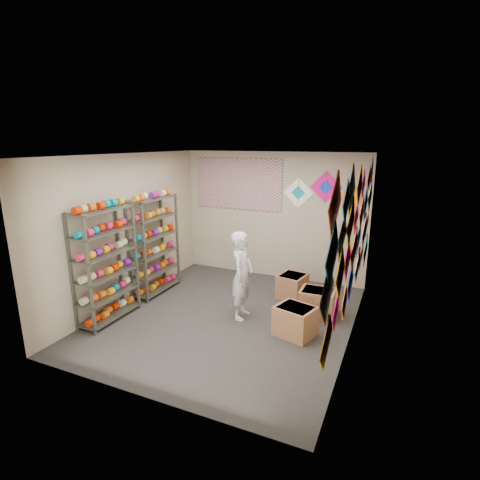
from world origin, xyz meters
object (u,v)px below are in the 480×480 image
at_px(shelf_rack_front, 106,265).
at_px(shelf_rack_back, 154,246).
at_px(carton_a, 295,321).
at_px(carton_c, 292,286).
at_px(shopkeeper, 242,275).
at_px(carton_b, 317,303).

bearing_deg(shelf_rack_front, shelf_rack_back, 90.00).
xyz_separation_m(carton_a, carton_c, (-0.45, 1.40, -0.01)).
distance_m(shopkeeper, carton_c, 1.38).
height_order(shelf_rack_back, carton_b, shelf_rack_back).
xyz_separation_m(shelf_rack_back, carton_a, (2.99, -0.57, -0.72)).
relative_size(carton_b, carton_c, 1.12).
relative_size(shopkeeper, carton_a, 2.66).
bearing_deg(shelf_rack_back, shelf_rack_front, -90.00).
bearing_deg(shopkeeper, carton_c, -29.96).
relative_size(shopkeeper, carton_b, 2.60).
bearing_deg(shelf_rack_back, carton_c, 17.94).
distance_m(shelf_rack_back, shopkeeper, 2.03).
distance_m(shelf_rack_front, carton_c, 3.39).
xyz_separation_m(shelf_rack_front, carton_b, (3.16, 1.52, -0.72)).
height_order(carton_a, carton_b, carton_b).
relative_size(shopkeeper, carton_c, 2.91).
height_order(shelf_rack_front, carton_a, shelf_rack_front).
xyz_separation_m(shopkeeper, carton_c, (0.55, 1.15, -0.52)).
bearing_deg(carton_c, shelf_rack_back, -151.42).
bearing_deg(carton_b, carton_c, 133.98).
xyz_separation_m(shelf_rack_back, shopkeeper, (2.00, -0.33, -0.20)).
height_order(carton_a, carton_c, carton_a).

